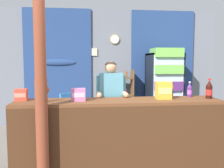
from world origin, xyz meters
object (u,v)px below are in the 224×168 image
object	(u,v)px
plastic_lawn_chair	(72,110)
soda_bottle_grape_soda	(190,90)
timber_post	(41,84)
drink_fridge	(165,84)
soda_bottle_water	(45,95)
stall_counter	(120,129)
bottle_shelf_rack	(123,97)
soda_bottle_orange_soda	(171,90)
shopkeeper	(111,97)
soda_bottle_cola	(209,90)
snack_box_choco_powder	(163,90)
snack_box_wafer	(78,95)
snack_box_crackers	(21,95)

from	to	relation	value
plastic_lawn_chair	soda_bottle_grape_soda	size ratio (longest dim) A/B	3.62
timber_post	soda_bottle_grape_soda	bearing A→B (deg)	15.09
drink_fridge	soda_bottle_grape_soda	bearing A→B (deg)	-97.41
timber_post	soda_bottle_water	size ratio (longest dim) A/B	11.36
stall_counter	timber_post	distance (m)	1.23
soda_bottle_grape_soda	bottle_shelf_rack	bearing A→B (deg)	108.24
soda_bottle_water	soda_bottle_orange_soda	xyz separation A→B (m)	(1.85, 0.29, 0.01)
shopkeeper	soda_bottle_orange_soda	xyz separation A→B (m)	(0.91, -0.24, 0.14)
soda_bottle_cola	snack_box_choco_powder	bearing A→B (deg)	177.96
soda_bottle_grape_soda	soda_bottle_water	bearing A→B (deg)	-173.50
shopkeeper	snack_box_choco_powder	bearing A→B (deg)	-32.66
soda_bottle_grape_soda	snack_box_wafer	distance (m)	1.70
drink_fridge	snack_box_wafer	size ratio (longest dim) A/B	9.68
plastic_lawn_chair	soda_bottle_water	xyz separation A→B (m)	(-0.26, -1.87, 0.59)
soda_bottle_water	snack_box_choco_powder	distance (m)	1.66
shopkeeper	soda_bottle_grape_soda	bearing A→B (deg)	-14.04
snack_box_wafer	bottle_shelf_rack	bearing A→B (deg)	66.71
soda_bottle_cola	snack_box_wafer	world-z (taller)	soda_bottle_cola
bottle_shelf_rack	plastic_lawn_chair	world-z (taller)	bottle_shelf_rack
plastic_lawn_chair	soda_bottle_orange_soda	distance (m)	2.32
soda_bottle_orange_soda	soda_bottle_grape_soda	world-z (taller)	soda_bottle_orange_soda
plastic_lawn_chair	soda_bottle_grape_soda	bearing A→B (deg)	-40.99
plastic_lawn_chair	snack_box_choco_powder	bearing A→B (deg)	-51.87
timber_post	soda_bottle_orange_soda	xyz separation A→B (m)	(1.84, 0.62, -0.17)
soda_bottle_grape_soda	snack_box_wafer	xyz separation A→B (m)	(-1.68, -0.21, -0.01)
soda_bottle_grape_soda	snack_box_choco_powder	world-z (taller)	snack_box_choco_powder
drink_fridge	plastic_lawn_chair	distance (m)	2.19
bottle_shelf_rack	soda_bottle_water	bearing A→B (deg)	-121.56
stall_counter	soda_bottle_cola	bearing A→B (deg)	4.48
drink_fridge	snack_box_crackers	xyz separation A→B (m)	(-2.72, -1.95, 0.06)
snack_box_crackers	stall_counter	bearing A→B (deg)	-8.54
soda_bottle_orange_soda	snack_box_crackers	size ratio (longest dim) A/B	1.52
stall_counter	bottle_shelf_rack	world-z (taller)	bottle_shelf_rack
plastic_lawn_chair	shopkeeper	size ratio (longest dim) A/B	0.56
drink_fridge	snack_box_wafer	world-z (taller)	drink_fridge
timber_post	snack_box_choco_powder	world-z (taller)	timber_post
snack_box_choco_powder	soda_bottle_cola	bearing A→B (deg)	-2.04
plastic_lawn_chair	drink_fridge	bearing A→B (deg)	6.53
soda_bottle_cola	soda_bottle_orange_soda	size ratio (longest dim) A/B	1.19
soda_bottle_water	snack_box_wafer	xyz separation A→B (m)	(0.45, 0.04, -0.01)
soda_bottle_water	drink_fridge	bearing A→B (deg)	41.65
soda_bottle_cola	plastic_lawn_chair	bearing A→B (deg)	139.00
timber_post	drink_fridge	size ratio (longest dim) A/B	1.44
soda_bottle_water	snack_box_choco_powder	bearing A→B (deg)	2.78
plastic_lawn_chair	soda_bottle_orange_soda	size ratio (longest dim) A/B	3.45
drink_fridge	soda_bottle_orange_soda	distance (m)	1.89
soda_bottle_water	snack_box_crackers	world-z (taller)	soda_bottle_water
soda_bottle_water	snack_box_wafer	world-z (taller)	soda_bottle_water
bottle_shelf_rack	soda_bottle_grape_soda	distance (m)	2.25
timber_post	bottle_shelf_rack	size ratio (longest dim) A/B	1.96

